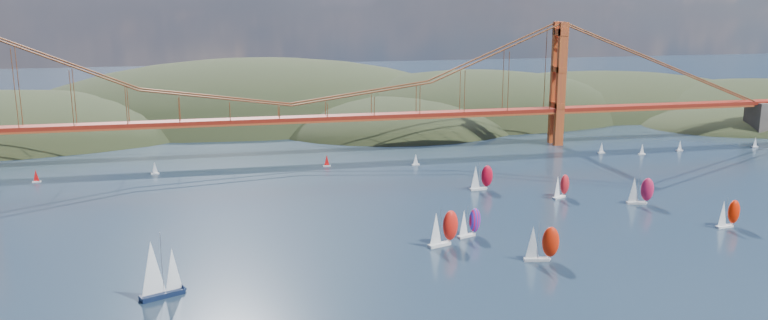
{
  "coord_description": "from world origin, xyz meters",
  "views": [
    {
      "loc": [
        -28.14,
        -130.53,
        68.23
      ],
      "look_at": [
        20.19,
        90.0,
        17.17
      ],
      "focal_mm": 35.0,
      "sensor_mm": 36.0,
      "label": 1
    }
  ],
  "objects_px": {
    "racer_1": "(541,243)",
    "racer_4": "(640,190)",
    "sloop_navy": "(158,269)",
    "racer_0": "(443,228)",
    "racer_2": "(728,213)",
    "racer_5": "(481,177)",
    "racer_3": "(561,186)",
    "racer_rwb": "(469,222)"
  },
  "relations": [
    {
      "from": "racer_1",
      "to": "racer_4",
      "type": "bearing_deg",
      "value": 47.7
    },
    {
      "from": "sloop_navy",
      "to": "racer_1",
      "type": "xyz_separation_m",
      "value": [
        94.61,
        3.78,
        -1.89
      ]
    },
    {
      "from": "racer_4",
      "to": "racer_0",
      "type": "bearing_deg",
      "value": -151.12
    },
    {
      "from": "racer_2",
      "to": "racer_5",
      "type": "height_order",
      "value": "racer_5"
    },
    {
      "from": "sloop_navy",
      "to": "racer_0",
      "type": "bearing_deg",
      "value": -8.96
    },
    {
      "from": "racer_5",
      "to": "racer_4",
      "type": "bearing_deg",
      "value": -37.39
    },
    {
      "from": "racer_1",
      "to": "racer_3",
      "type": "distance_m",
      "value": 63.56
    },
    {
      "from": "racer_4",
      "to": "racer_5",
      "type": "xyz_separation_m",
      "value": [
        -44.88,
        28.23,
        -0.08
      ]
    },
    {
      "from": "racer_2",
      "to": "racer_4",
      "type": "bearing_deg",
      "value": 104.2
    },
    {
      "from": "racer_0",
      "to": "racer_rwb",
      "type": "height_order",
      "value": "racer_0"
    },
    {
      "from": "sloop_navy",
      "to": "racer_0",
      "type": "relative_size",
      "value": 1.41
    },
    {
      "from": "racer_4",
      "to": "racer_rwb",
      "type": "height_order",
      "value": "racer_4"
    },
    {
      "from": "racer_1",
      "to": "sloop_navy",
      "type": "bearing_deg",
      "value": -168.44
    },
    {
      "from": "racer_5",
      "to": "racer_rwb",
      "type": "distance_m",
      "value": 52.3
    },
    {
      "from": "racer_3",
      "to": "racer_rwb",
      "type": "relative_size",
      "value": 0.97
    },
    {
      "from": "racer_3",
      "to": "racer_4",
      "type": "xyz_separation_m",
      "value": [
        22.04,
        -12.49,
        0.55
      ]
    },
    {
      "from": "racer_0",
      "to": "racer_3",
      "type": "xyz_separation_m",
      "value": [
        53.02,
        38.22,
        -1.0
      ]
    },
    {
      "from": "racer_0",
      "to": "racer_rwb",
      "type": "bearing_deg",
      "value": 11.89
    },
    {
      "from": "racer_2",
      "to": "racer_5",
      "type": "bearing_deg",
      "value": 126.48
    },
    {
      "from": "racer_rwb",
      "to": "racer_2",
      "type": "bearing_deg",
      "value": -27.95
    },
    {
      "from": "racer_1",
      "to": "racer_2",
      "type": "xyz_separation_m",
      "value": [
        65.62,
        14.51,
        -0.55
      ]
    },
    {
      "from": "racer_0",
      "to": "racer_5",
      "type": "bearing_deg",
      "value": 40.95
    },
    {
      "from": "sloop_navy",
      "to": "racer_2",
      "type": "bearing_deg",
      "value": -18.2
    },
    {
      "from": "racer_3",
      "to": "racer_5",
      "type": "relative_size",
      "value": 0.9
    },
    {
      "from": "racer_3",
      "to": "racer_5",
      "type": "xyz_separation_m",
      "value": [
        -22.84,
        15.74,
        0.47
      ]
    },
    {
      "from": "racer_0",
      "to": "racer_1",
      "type": "xyz_separation_m",
      "value": [
        21.34,
        -16.88,
        -0.25
      ]
    },
    {
      "from": "racer_5",
      "to": "racer_rwb",
      "type": "height_order",
      "value": "racer_5"
    },
    {
      "from": "racer_0",
      "to": "racer_4",
      "type": "height_order",
      "value": "racer_0"
    },
    {
      "from": "racer_2",
      "to": "racer_rwb",
      "type": "height_order",
      "value": "racer_2"
    },
    {
      "from": "racer_2",
      "to": "racer_5",
      "type": "distance_m",
      "value": 79.98
    },
    {
      "from": "racer_2",
      "to": "racer_4",
      "type": "relative_size",
      "value": 0.93
    },
    {
      "from": "sloop_navy",
      "to": "racer_5",
      "type": "distance_m",
      "value": 127.57
    },
    {
      "from": "sloop_navy",
      "to": "racer_1",
      "type": "bearing_deg",
      "value": -22.43
    },
    {
      "from": "racer_0",
      "to": "racer_3",
      "type": "bearing_deg",
      "value": 15.95
    },
    {
      "from": "racer_0",
      "to": "sloop_navy",
      "type": "bearing_deg",
      "value": 175.91
    },
    {
      "from": "racer_1",
      "to": "racer_4",
      "type": "relative_size",
      "value": 1.04
    },
    {
      "from": "racer_2",
      "to": "racer_4",
      "type": "xyz_separation_m",
      "value": [
        -11.9,
        28.1,
        0.34
      ]
    },
    {
      "from": "racer_4",
      "to": "racer_5",
      "type": "distance_m",
      "value": 53.02
    },
    {
      "from": "racer_1",
      "to": "racer_rwb",
      "type": "bearing_deg",
      "value": 126.66
    },
    {
      "from": "racer_2",
      "to": "racer_1",
      "type": "bearing_deg",
      "value": -176.28
    },
    {
      "from": "racer_0",
      "to": "racer_1",
      "type": "bearing_deg",
      "value": -58.17
    },
    {
      "from": "racer_4",
      "to": "racer_5",
      "type": "relative_size",
      "value": 1.02
    }
  ]
}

